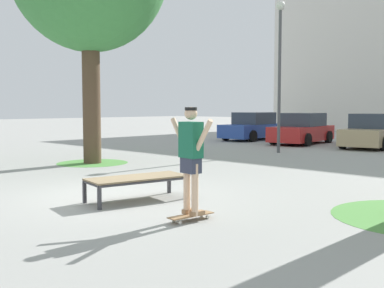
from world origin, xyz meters
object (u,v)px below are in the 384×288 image
at_px(skate_box, 137,179).
at_px(car_red, 302,130).
at_px(light_post, 280,54).
at_px(skateboard, 191,216).
at_px(skater, 191,153).
at_px(car_tan, 373,132).
at_px(car_blue, 253,127).

xyz_separation_m(skate_box, car_red, (-5.03, 14.42, 0.28)).
relative_size(car_red, light_post, 0.75).
height_order(skateboard, car_red, car_red).
xyz_separation_m(skater, car_tan, (-3.47, 15.06, -0.38)).
height_order(skateboard, skater, skater).
bearing_deg(car_blue, skate_box, -60.70).
bearing_deg(skateboard, car_tan, 102.97).
distance_m(skate_box, skateboard, 1.90).
xyz_separation_m(skate_box, skater, (1.83, -0.41, 0.66)).
bearing_deg(car_tan, car_blue, 177.17).
bearing_deg(skateboard, skate_box, 167.28).
bearing_deg(skate_box, car_tan, 96.39).
relative_size(skater, car_tan, 0.39).
height_order(car_red, car_tan, same).
xyz_separation_m(car_tan, light_post, (-1.69, -4.84, 3.13)).
bearing_deg(skateboard, skater, 83.11).
distance_m(skateboard, car_red, 16.35).
relative_size(skateboard, skater, 0.48).
bearing_deg(light_post, skateboard, -63.24).
height_order(skater, light_post, light_post).
bearing_deg(light_post, car_tan, 70.77).
distance_m(skater, car_blue, 18.49).
xyz_separation_m(car_blue, car_red, (3.38, -0.56, 0.00)).
xyz_separation_m(skateboard, skater, (0.00, 0.00, 0.99)).
bearing_deg(skate_box, car_red, 109.21).
bearing_deg(car_red, light_post, -69.78).
xyz_separation_m(skate_box, car_blue, (-8.41, 14.98, 0.28)).
height_order(skateboard, car_blue, car_blue).
bearing_deg(skater, skate_box, 167.33).
bearing_deg(car_blue, car_tan, -2.83).
distance_m(skateboard, car_tan, 15.46).
xyz_separation_m(skate_box, skateboard, (1.83, -0.41, -0.34)).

